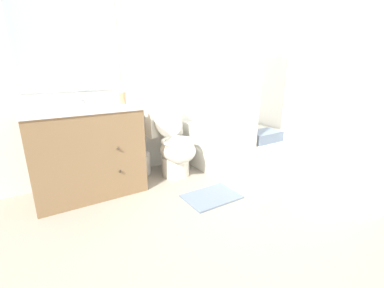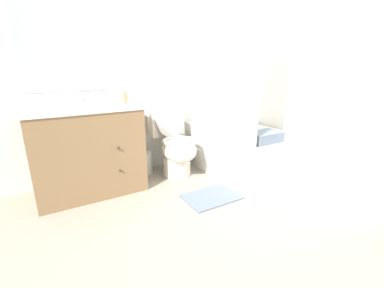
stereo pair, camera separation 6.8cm
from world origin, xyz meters
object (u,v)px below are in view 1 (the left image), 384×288
at_px(sink_faucet, 77,101).
at_px(toilet, 173,144).
at_px(vanity_cabinet, 87,150).
at_px(bath_towel_folded, 264,136).
at_px(bathtub, 239,151).
at_px(bath_mat, 214,196).
at_px(soap_dispenser, 123,98).
at_px(wastebasket, 142,164).
at_px(hand_towel_folded, 40,110).
at_px(tissue_box, 92,100).

height_order(sink_faucet, toilet, sink_faucet).
height_order(vanity_cabinet, bath_towel_folded, vanity_cabinet).
bearing_deg(bathtub, bath_mat, -151.48).
xyz_separation_m(vanity_cabinet, bath_towel_folded, (1.45, -0.91, 0.14)).
bearing_deg(bath_mat, soap_dispenser, 128.33).
relative_size(wastebasket, bath_mat, 0.44).
distance_m(toilet, soap_dispenser, 0.77).
xyz_separation_m(vanity_cabinet, wastebasket, (0.61, 0.14, -0.32)).
bearing_deg(sink_faucet, vanity_cabinet, -90.00).
bearing_deg(bath_mat, bath_towel_folded, -17.82).
bearing_deg(bathtub, hand_towel_folded, 173.34).
distance_m(wastebasket, soap_dispenser, 0.84).
relative_size(vanity_cabinet, bath_mat, 1.77).
distance_m(wastebasket, bath_mat, 0.98).
bearing_deg(sink_faucet, bath_mat, -44.20).
distance_m(bathtub, wastebasket, 1.16).
bearing_deg(soap_dispenser, bath_mat, -51.67).
height_order(hand_towel_folded, bath_towel_folded, hand_towel_folded).
xyz_separation_m(wastebasket, bath_mat, (0.38, -0.90, -0.12)).
bearing_deg(wastebasket, toilet, -30.50).
distance_m(toilet, hand_towel_folded, 1.37).
relative_size(vanity_cabinet, bathtub, 0.71).
relative_size(toilet, soap_dispenser, 6.06).
distance_m(wastebasket, tissue_box, 0.93).
xyz_separation_m(bathtub, hand_towel_folded, (-1.94, 0.23, 0.62)).
bearing_deg(bath_towel_folded, toilet, 121.34).
height_order(vanity_cabinet, bathtub, vanity_cabinet).
height_order(bathtub, wastebasket, bathtub).
bearing_deg(sink_faucet, bath_towel_folded, -37.32).
bearing_deg(tissue_box, wastebasket, 4.55).
bearing_deg(bath_mat, tissue_box, 135.09).
height_order(toilet, tissue_box, tissue_box).
bearing_deg(toilet, hand_towel_folded, -173.57).
xyz_separation_m(bathtub, bath_mat, (-0.63, -0.34, -0.26)).
xyz_separation_m(sink_faucet, wastebasket, (0.61, -0.06, -0.77)).
relative_size(sink_faucet, bath_towel_folded, 0.44).
height_order(vanity_cabinet, wastebasket, vanity_cabinet).
xyz_separation_m(toilet, bath_mat, (0.06, -0.71, -0.36)).
height_order(toilet, bath_mat, toilet).
bearing_deg(tissue_box, toilet, -10.54).
bearing_deg(toilet, vanity_cabinet, 177.17).
height_order(wastebasket, bath_towel_folded, bath_towel_folded).
relative_size(toilet, bathtub, 0.61).
distance_m(tissue_box, bath_mat, 1.52).
distance_m(toilet, bath_mat, 0.80).
bearing_deg(bath_mat, sink_faucet, 135.80).
bearing_deg(hand_towel_folded, soap_dispenser, 13.94).
bearing_deg(soap_dispenser, vanity_cabinet, 178.85).
xyz_separation_m(bathtub, tissue_box, (-1.49, 0.52, 0.64)).
distance_m(sink_faucet, wastebasket, 0.98).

